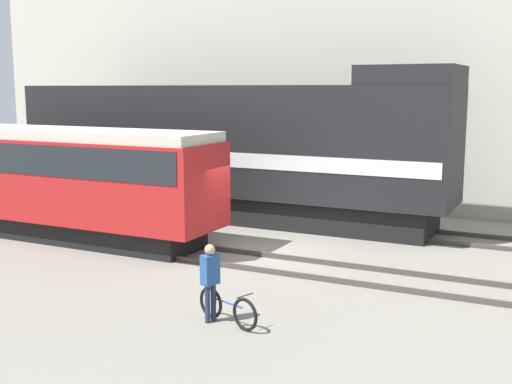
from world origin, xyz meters
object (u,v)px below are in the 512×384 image
person (210,275)px  freight_locomotive (228,149)px  streetcar (63,176)px  bicycle (227,308)px

person → freight_locomotive: bearing=117.1°
streetcar → bicycle: size_ratio=6.59×
bicycle → person: person is taller
freight_locomotive → person: size_ratio=10.13×
bicycle → person: 0.75m
bicycle → person: size_ratio=1.00×
person → streetcar: bearing=151.3°
bicycle → person: bearing=-176.2°
freight_locomotive → person: bearing=-62.9°
freight_locomotive → bicycle: 11.14m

